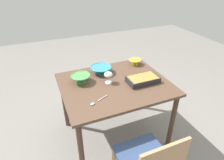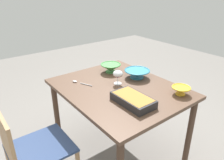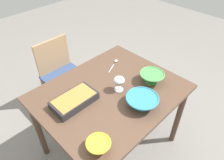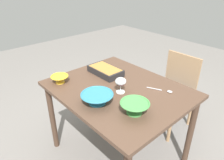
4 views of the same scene
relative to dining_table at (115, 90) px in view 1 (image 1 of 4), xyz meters
name	(u,v)px [view 1 (image 1 of 4)]	position (x,y,z in m)	size (l,w,h in m)	color
ground_plane	(114,134)	(0.00, 0.00, -0.67)	(8.00, 8.00, 0.00)	gray
dining_table	(115,90)	(0.00, 0.00, 0.00)	(1.14, 0.92, 0.77)	brown
wine_glass	(108,75)	(0.06, -0.04, 0.19)	(0.09, 0.09, 0.13)	white
casserole_dish	(143,79)	(-0.28, 0.10, 0.13)	(0.34, 0.19, 0.06)	#262628
mixing_bowl	(81,78)	(0.33, -0.16, 0.14)	(0.21, 0.21, 0.09)	#4C994C
small_bowl	(101,69)	(0.06, -0.27, 0.14)	(0.25, 0.25, 0.08)	teal
serving_bowl	(135,62)	(-0.42, -0.32, 0.13)	(0.16, 0.16, 0.07)	yellow
serving_spoon	(96,102)	(0.30, 0.24, 0.10)	(0.20, 0.10, 0.01)	silver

